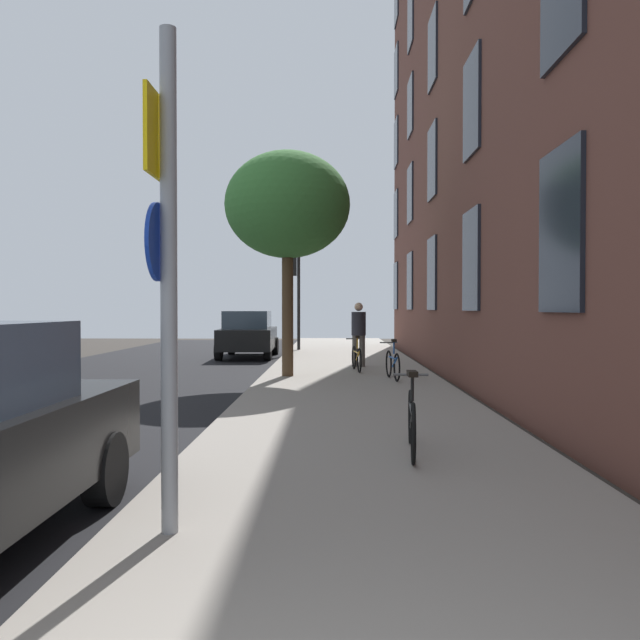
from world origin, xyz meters
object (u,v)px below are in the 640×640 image
(bicycle_0, at_px, (412,421))
(pedestrian_0, at_px, (359,330))
(traffic_light, at_px, (296,284))
(bicycle_1, at_px, (393,364))
(tree_near, at_px, (288,206))
(car_1, at_px, (248,334))
(sign_post, at_px, (166,255))
(bicycle_2, at_px, (357,357))

(bicycle_0, relative_size, pedestrian_0, 0.95)
(traffic_light, xyz_separation_m, bicycle_1, (2.76, -10.49, -2.18))
(traffic_light, height_order, bicycle_1, traffic_light)
(pedestrian_0, bearing_deg, bicycle_1, -78.85)
(traffic_light, relative_size, bicycle_1, 2.34)
(tree_near, bearing_deg, bicycle_0, -76.73)
(car_1, bearing_deg, pedestrian_0, -52.04)
(car_1, bearing_deg, traffic_light, 59.56)
(sign_post, bearing_deg, tree_near, 89.25)
(sign_post, height_order, tree_near, tree_near)
(tree_near, height_order, pedestrian_0, tree_near)
(tree_near, xyz_separation_m, bicycle_0, (1.93, -8.19, -3.66))
(bicycle_2, bearing_deg, traffic_light, 103.29)
(pedestrian_0, relative_size, car_1, 0.40)
(bicycle_1, bearing_deg, tree_near, 163.63)
(traffic_light, bearing_deg, bicycle_1, -75.28)
(sign_post, bearing_deg, car_1, 95.46)
(bicycle_1, bearing_deg, pedestrian_0, 101.15)
(traffic_light, height_order, tree_near, tree_near)
(bicycle_0, bearing_deg, sign_post, -128.82)
(sign_post, distance_m, bicycle_2, 12.26)
(tree_near, bearing_deg, sign_post, -90.75)
(car_1, bearing_deg, bicycle_0, -76.16)
(bicycle_2, height_order, pedestrian_0, pedestrian_0)
(bicycle_1, bearing_deg, car_1, 118.46)
(tree_near, distance_m, pedestrian_0, 4.31)
(traffic_light, height_order, pedestrian_0, traffic_light)
(bicycle_0, xyz_separation_m, pedestrian_0, (-0.14, 10.70, 0.64))
(bicycle_1, relative_size, bicycle_2, 0.98)
(tree_near, distance_m, bicycle_2, 4.23)
(pedestrian_0, bearing_deg, car_1, 127.96)
(bicycle_2, relative_size, car_1, 0.37)
(traffic_light, distance_m, pedestrian_0, 7.72)
(bicycle_0, distance_m, car_1, 15.84)
(bicycle_2, bearing_deg, sign_post, -98.63)
(sign_post, xyz_separation_m, car_1, (-1.71, 17.95, -1.27))
(bicycle_1, xyz_separation_m, car_1, (-4.28, 7.89, 0.37))
(sign_post, bearing_deg, bicycle_1, 75.70)
(tree_near, xyz_separation_m, car_1, (-1.86, 7.18, -3.30))
(bicycle_0, xyz_separation_m, car_1, (-3.79, 15.37, 0.36))
(sign_post, xyz_separation_m, bicycle_0, (2.07, 2.58, -1.63))
(sign_post, bearing_deg, bicycle_0, 51.18)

